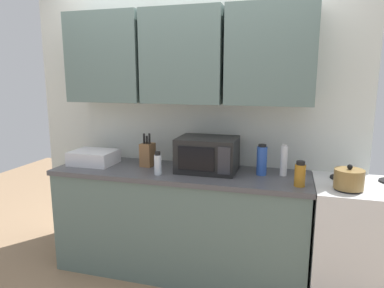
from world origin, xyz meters
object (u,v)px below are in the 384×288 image
kettle (349,179)px  bottle_amber_vinegar (300,174)px  knife_block (148,154)px  bottle_white_jar (284,161)px  microwave (207,154)px  bottle_clear_tall (158,164)px  dish_rack (94,157)px  bottle_blue_cleaner (262,160)px  stove_range (365,244)px

kettle → bottle_amber_vinegar: bottle_amber_vinegar is taller
knife_block → bottle_white_jar: bearing=0.7°
bottle_amber_vinegar → bottle_white_jar: size_ratio=0.73×
microwave → bottle_clear_tall: microwave is taller
microwave → dish_rack: bearing=-177.1°
knife_block → bottle_clear_tall: bearing=-51.0°
microwave → knife_block: knife_block is taller
microwave → bottle_blue_cleaner: (0.44, 0.01, -0.02)m
dish_rack → bottle_blue_cleaner: bottle_blue_cleaner is taller
microwave → dish_rack: 1.03m
bottle_blue_cleaner → bottle_white_jar: 0.17m
bottle_white_jar → bottle_clear_tall: 0.99m
knife_block → bottle_clear_tall: knife_block is taller
stove_range → knife_block: 1.84m
kettle → knife_block: 1.60m
stove_range → bottle_clear_tall: (-1.57, -0.14, 0.54)m
kettle → dish_rack: size_ratio=0.52×
stove_range → bottle_clear_tall: 1.66m
bottle_white_jar → bottle_blue_cleaner: bearing=-171.9°
bottle_clear_tall → stove_range: bearing=5.2°
bottle_blue_cleaner → bottle_white_jar: size_ratio=0.98×
microwave → bottle_white_jar: microwave is taller
bottle_clear_tall → dish_rack: bearing=166.4°
bottle_white_jar → stove_range: bearing=-9.5°
dish_rack → knife_block: (0.49, 0.07, 0.04)m
microwave → bottle_white_jar: 0.61m
dish_rack → knife_block: 0.50m
stove_range → dish_rack: (-2.24, 0.02, 0.51)m
stove_range → kettle: kettle is taller
bottle_amber_vinegar → bottle_blue_cleaner: bottle_blue_cleaner is taller
kettle → bottle_amber_vinegar: (-0.32, -0.00, 0.01)m
bottle_amber_vinegar → bottle_white_jar: (-0.12, 0.25, 0.03)m
stove_range → bottle_amber_vinegar: (-0.49, -0.14, 0.54)m
knife_block → bottle_white_jar: size_ratio=1.15×
kettle → bottle_white_jar: (-0.44, 0.24, 0.04)m
bottle_clear_tall → bottle_white_jar: bearing=14.3°
microwave → bottle_white_jar: (0.61, 0.03, -0.02)m
kettle → dish_rack: kettle is taller
kettle → microwave: bearing=168.6°
bottle_clear_tall → kettle: bearing=0.1°
bottle_blue_cleaner → bottle_clear_tall: bottle_blue_cleaner is taller
knife_block → bottle_amber_vinegar: knife_block is taller
dish_rack → bottle_white_jar: 1.64m
kettle → microwave: microwave is taller
stove_range → microwave: (-1.22, 0.07, 0.59)m
bottle_white_jar → bottle_clear_tall: bearing=-165.7°
bottle_white_jar → bottle_clear_tall: (-0.96, -0.24, -0.03)m
bottle_amber_vinegar → kettle: bearing=0.7°
stove_range → dish_rack: bearing=179.5°
microwave → bottle_amber_vinegar: microwave is taller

